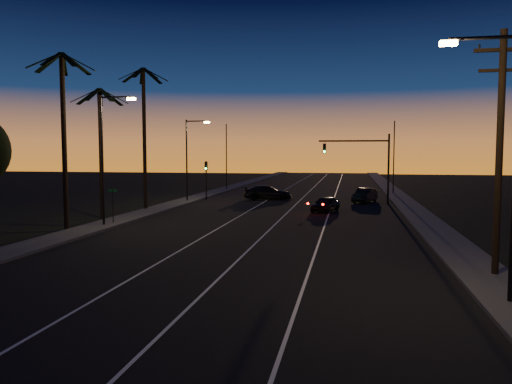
% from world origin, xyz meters
% --- Properties ---
extents(ground, '(220.00, 220.00, 0.00)m').
position_xyz_m(ground, '(0.00, 0.00, 0.00)').
color(ground, black).
rests_on(ground, ground).
extents(road, '(20.00, 170.00, 0.01)m').
position_xyz_m(road, '(0.00, 30.00, 0.01)').
color(road, black).
rests_on(road, ground).
extents(sidewalk_left, '(2.40, 170.00, 0.16)m').
position_xyz_m(sidewalk_left, '(-11.20, 30.00, 0.08)').
color(sidewalk_left, '#363633').
rests_on(sidewalk_left, ground).
extents(sidewalk_right, '(2.40, 170.00, 0.16)m').
position_xyz_m(sidewalk_right, '(11.20, 30.00, 0.08)').
color(sidewalk_right, '#363633').
rests_on(sidewalk_right, ground).
extents(lane_stripe_left, '(0.12, 160.00, 0.01)m').
position_xyz_m(lane_stripe_left, '(-3.00, 30.00, 0.02)').
color(lane_stripe_left, silver).
rests_on(lane_stripe_left, road).
extents(lane_stripe_mid, '(0.12, 160.00, 0.01)m').
position_xyz_m(lane_stripe_mid, '(0.50, 30.00, 0.02)').
color(lane_stripe_mid, silver).
rests_on(lane_stripe_mid, road).
extents(lane_stripe_right, '(0.12, 160.00, 0.01)m').
position_xyz_m(lane_stripe_right, '(4.00, 30.00, 0.02)').
color(lane_stripe_right, silver).
rests_on(lane_stripe_right, road).
extents(palm_near, '(4.25, 4.16, 11.53)m').
position_xyz_m(palm_near, '(-12.60, 18.00, 7.07)').
color(palm_near, black).
rests_on(palm_near, ground).
extents(palm_mid, '(4.25, 4.16, 10.03)m').
position_xyz_m(palm_mid, '(-13.20, 24.00, 6.25)').
color(palm_mid, black).
rests_on(palm_mid, ground).
extents(palm_far, '(4.25, 4.16, 12.53)m').
position_xyz_m(palm_far, '(-12.20, 30.00, 7.61)').
color(palm_far, black).
rests_on(palm_far, ground).
extents(streetlight_left_near, '(2.55, 0.26, 9.00)m').
position_xyz_m(streetlight_left_near, '(-10.70, 20.00, 5.32)').
color(streetlight_left_near, black).
rests_on(streetlight_left_near, ground).
extents(streetlight_left_far, '(2.55, 0.26, 8.50)m').
position_xyz_m(streetlight_left_far, '(-10.69, 38.00, 5.06)').
color(streetlight_left_far, black).
rests_on(streetlight_left_far, ground).
extents(streetlight_right_near, '(2.55, 0.26, 9.00)m').
position_xyz_m(streetlight_right_near, '(10.70, 6.00, 5.32)').
color(streetlight_right_near, black).
rests_on(streetlight_right_near, ground).
extents(street_sign, '(0.70, 0.06, 2.60)m').
position_xyz_m(street_sign, '(-10.80, 21.00, 1.66)').
color(street_sign, black).
rests_on(street_sign, ground).
extents(utility_pole, '(2.20, 0.28, 10.00)m').
position_xyz_m(utility_pole, '(11.60, 10.00, 5.32)').
color(utility_pole, black).
rests_on(utility_pole, ground).
extents(signal_mast, '(7.10, 0.41, 7.00)m').
position_xyz_m(signal_mast, '(7.14, 39.99, 4.78)').
color(signal_mast, black).
rests_on(signal_mast, ground).
extents(signal_post, '(0.28, 0.37, 4.20)m').
position_xyz_m(signal_post, '(-9.50, 39.98, 2.89)').
color(signal_post, black).
rests_on(signal_post, ground).
extents(far_pole_left, '(0.14, 0.14, 9.00)m').
position_xyz_m(far_pole_left, '(-11.00, 55.00, 4.50)').
color(far_pole_left, black).
rests_on(far_pole_left, ground).
extents(far_pole_right, '(0.14, 0.14, 9.00)m').
position_xyz_m(far_pole_right, '(11.00, 52.00, 4.50)').
color(far_pole_right, black).
rests_on(far_pole_right, ground).
extents(lead_car, '(2.79, 4.60, 1.33)m').
position_xyz_m(lead_car, '(3.64, 31.69, 0.68)').
color(lead_car, black).
rests_on(lead_car, road).
extents(right_car, '(2.80, 4.66, 1.45)m').
position_xyz_m(right_car, '(7.24, 40.48, 0.74)').
color(right_car, black).
rests_on(right_car, road).
extents(cross_car, '(5.64, 3.43, 1.53)m').
position_xyz_m(cross_car, '(-3.10, 41.70, 0.78)').
color(cross_car, black).
rests_on(cross_car, road).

